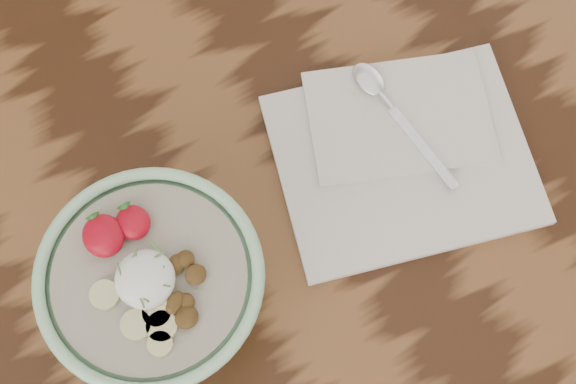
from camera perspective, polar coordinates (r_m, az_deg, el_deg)
name	(u,v)px	position (r cm, az deg, el deg)	size (l,w,h in cm)	color
table	(206,315)	(92.70, -5.84, -8.69)	(160.00, 90.00, 75.00)	black
breakfast_bowl	(156,287)	(77.18, -9.37, -6.66)	(20.87, 20.87, 13.78)	#9FD6A8
napkin	(402,150)	(87.87, 8.12, 2.96)	(31.90, 28.35, 1.66)	silver
spoon	(382,96)	(88.69, 6.69, 6.80)	(3.43, 17.71, 0.92)	silver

